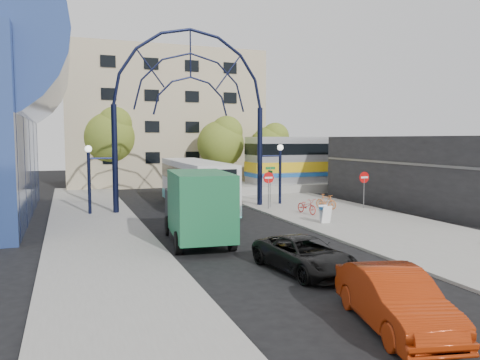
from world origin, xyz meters
name	(u,v)px	position (x,y,z in m)	size (l,w,h in m)	color
ground	(280,260)	(0.00, 0.00, 0.00)	(120.00, 120.00, 0.00)	black
sidewalk_east	(383,227)	(8.00, 4.00, 0.06)	(8.00, 56.00, 0.12)	gray
plaza_west	(101,240)	(-6.50, 6.00, 0.06)	(5.00, 50.00, 0.12)	gray
gateway_arch	(191,82)	(0.00, 14.00, 8.56)	(13.64, 0.44, 12.10)	black
stop_sign	(269,181)	(4.80, 12.00, 1.99)	(0.80, 0.07, 2.50)	slate
do_not_enter_sign	(364,181)	(11.00, 10.00, 1.98)	(0.76, 0.07, 2.48)	slate
street_name_sign	(270,178)	(5.20, 12.60, 2.13)	(0.70, 0.70, 2.80)	slate
sandwich_board	(325,212)	(5.60, 5.98, 0.74)	(0.55, 0.61, 0.99)	white
commercial_block_east	(423,171)	(16.00, 10.00, 2.50)	(6.00, 16.00, 5.00)	black
apartment_block	(161,119)	(2.00, 34.97, 7.00)	(20.00, 12.10, 14.00)	tan
train_platform	(368,184)	(20.00, 22.00, 0.40)	(32.00, 5.00, 0.80)	gray
train_car	(369,158)	(20.00, 22.00, 2.90)	(25.10, 3.05, 4.20)	#B7B7BC
tree_north_a	(222,141)	(6.12, 25.93, 4.61)	(4.48, 4.48, 7.00)	#382314
tree_north_b	(110,134)	(-3.88, 29.93, 5.27)	(5.12, 5.12, 8.00)	#382314
tree_north_c	(271,144)	(12.12, 27.93, 4.28)	(4.16, 4.16, 6.50)	#382314
city_bus	(196,184)	(0.44, 14.61, 1.72)	(3.07, 12.07, 3.29)	silver
green_truck	(197,207)	(-2.26, 4.25, 1.67)	(3.08, 6.84, 3.35)	black
black_suv	(305,255)	(0.08, -1.87, 0.64)	(2.11, 4.58, 1.27)	black
red_sedan	(395,299)	(-0.17, -7.14, 0.75)	(1.59, 4.57, 1.51)	#932709
bike_near_a	(307,206)	(6.22, 9.24, 0.60)	(0.64, 1.84, 0.97)	red
bike_near_b	(326,202)	(8.43, 10.62, 0.61)	(0.46, 1.64, 0.98)	#D16729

